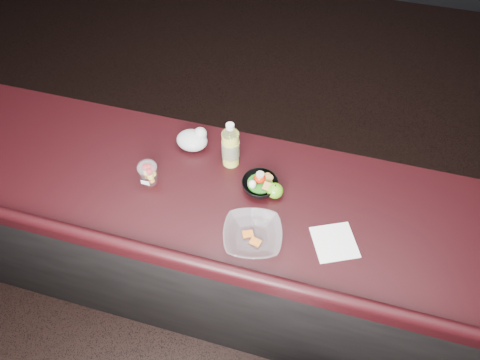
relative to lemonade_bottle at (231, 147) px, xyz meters
The scene contains 10 objects.
ground 1.21m from the lemonade_bottle, 82.33° to the right, with size 8.00×8.00×0.00m, color black.
room_shell 0.85m from the lemonade_bottle, 82.33° to the right, with size 8.00×8.00×8.00m.
counter 0.63m from the lemonade_bottle, 68.93° to the right, with size 4.06×0.71×1.02m.
lemonade_bottle is the anchor object (origin of this frame).
fruit_cup 0.36m from the lemonade_bottle, 147.15° to the right, with size 0.08×0.08×0.12m.
green_apple 0.27m from the lemonade_bottle, 29.07° to the right, with size 0.07×0.07×0.07m.
plastic_bag 0.20m from the lemonade_bottle, 166.28° to the left, with size 0.14×0.12×0.10m.
snack_bowl 0.20m from the lemonade_bottle, 34.38° to the right, with size 0.18×0.18×0.08m.
takeout_bowl 0.41m from the lemonade_bottle, 61.88° to the right, with size 0.27×0.27×0.06m.
paper_napkin 0.58m from the lemonade_bottle, 29.66° to the right, with size 0.16×0.16×0.00m, color white.
Camera 1 is at (0.30, -0.71, 2.47)m, focal length 32.00 mm.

